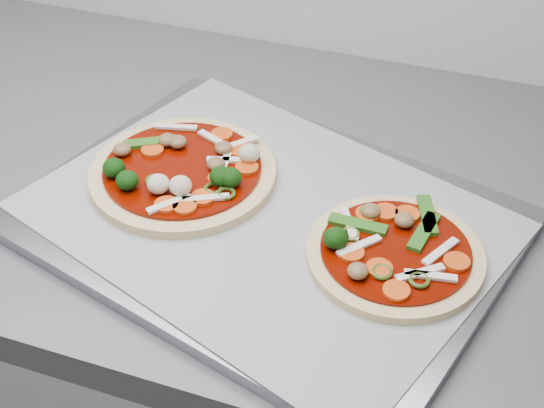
% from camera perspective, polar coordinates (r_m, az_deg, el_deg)
% --- Properties ---
extents(base_cabinet, '(3.60, 0.60, 0.86)m').
position_cam_1_polar(base_cabinet, '(1.34, -17.40, -10.32)').
color(base_cabinet, silver).
rests_on(base_cabinet, ground).
extents(baking_tray, '(0.55, 0.47, 0.02)m').
position_cam_1_polar(baking_tray, '(0.78, -0.50, -1.32)').
color(baking_tray, gray).
rests_on(baking_tray, countertop).
extents(parchment, '(0.54, 0.47, 0.00)m').
position_cam_1_polar(parchment, '(0.78, -0.50, -0.83)').
color(parchment, '#A5A5AB').
rests_on(parchment, baking_tray).
extents(pizza_left, '(0.28, 0.28, 0.03)m').
position_cam_1_polar(pizza_left, '(0.82, -6.67, 2.44)').
color(pizza_left, '#DAC77F').
rests_on(pizza_left, parchment).
extents(pizza_right, '(0.22, 0.22, 0.03)m').
position_cam_1_polar(pizza_right, '(0.73, 9.07, -3.52)').
color(pizza_right, '#DAC77F').
rests_on(pizza_right, parchment).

